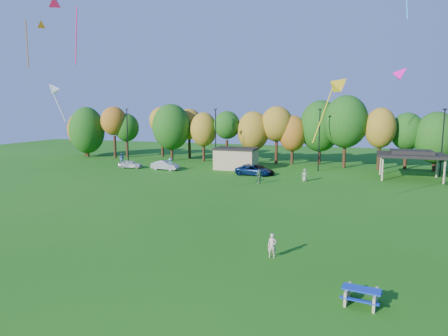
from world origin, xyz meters
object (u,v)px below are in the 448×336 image
(car_a, at_px, (131,164))
(car_c, at_px, (253,170))
(kite_flyer, at_px, (272,246))
(picnic_table, at_px, (361,295))
(car_d, at_px, (259,170))
(car_b, at_px, (165,165))

(car_a, height_order, car_c, car_c)
(kite_flyer, xyz_separation_m, car_c, (-8.81, 29.56, -0.06))
(picnic_table, relative_size, car_c, 0.38)
(kite_flyer, distance_m, car_d, 31.61)
(picnic_table, distance_m, car_a, 48.11)
(picnic_table, relative_size, kite_flyer, 1.27)
(picnic_table, height_order, car_d, car_d)
(car_d, bearing_deg, kite_flyer, -149.55)
(car_b, bearing_deg, car_c, -88.12)
(picnic_table, bearing_deg, car_c, 120.12)
(car_c, distance_m, car_d, 1.11)
(picnic_table, distance_m, car_d, 37.48)
(car_b, height_order, car_d, car_b)
(car_b, distance_m, car_d, 14.26)
(picnic_table, height_order, car_a, car_a)
(picnic_table, xyz_separation_m, kite_flyer, (-5.16, 4.48, 0.32))
(car_a, relative_size, car_b, 0.86)
(car_a, relative_size, car_d, 0.83)
(picnic_table, distance_m, car_c, 36.80)
(car_b, distance_m, car_c, 13.69)
(car_c, bearing_deg, kite_flyer, -160.88)
(kite_flyer, xyz_separation_m, car_b, (-22.50, 29.93, -0.05))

